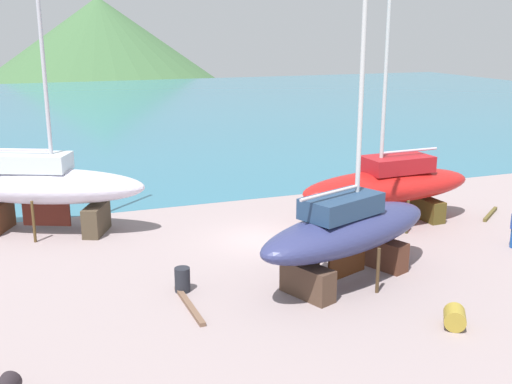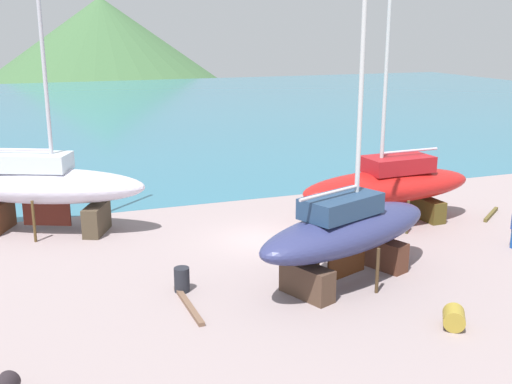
% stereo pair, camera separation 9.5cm
% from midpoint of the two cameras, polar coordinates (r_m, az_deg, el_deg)
% --- Properties ---
extents(ground_plane, '(39.35, 39.35, 0.00)m').
position_cam_midpoint_polar(ground_plane, '(23.09, 3.64, -7.20)').
color(ground_plane, gray).
extents(sea_water, '(139.50, 79.39, 0.01)m').
position_cam_midpoint_polar(sea_water, '(70.14, -13.14, 7.34)').
color(sea_water, teal).
rests_on(sea_water, ground).
extents(headland_hill, '(84.51, 84.51, 29.49)m').
position_cam_midpoint_polar(headland_hill, '(132.30, -14.00, 10.63)').
color(headland_hill, '#40663C').
rests_on(headland_hill, ground).
extents(sailboat_far_slipway, '(8.64, 3.23, 13.86)m').
position_cam_midpoint_polar(sailboat_far_slipway, '(28.54, 11.99, 0.62)').
color(sailboat_far_slipway, '#443727').
rests_on(sailboat_far_slipway, ground).
extents(sailboat_large_starboard, '(9.05, 5.83, 13.30)m').
position_cam_midpoint_polar(sailboat_large_starboard, '(28.20, -19.08, 0.54)').
color(sailboat_large_starboard, '#483B2B').
rests_on(sailboat_large_starboard, ground).
extents(sailboat_mid_port, '(8.30, 5.15, 14.16)m').
position_cam_midpoint_polar(sailboat_mid_port, '(21.68, 8.29, -3.50)').
color(sailboat_mid_port, '#563021').
rests_on(sailboat_mid_port, ground).
extents(barrel_rust_near, '(0.97, 1.00, 0.64)m').
position_cam_midpoint_polar(barrel_rust_near, '(19.70, 17.67, -10.92)').
color(barrel_rust_near, olive).
rests_on(barrel_rust_near, ground).
extents(barrel_rust_mid, '(0.69, 0.69, 0.85)m').
position_cam_midpoint_polar(barrel_rust_mid, '(21.29, -6.91, -8.01)').
color(barrel_rust_mid, '#21232A').
rests_on(barrel_rust_mid, ground).
extents(timber_long_aft, '(0.27, 2.97, 0.13)m').
position_cam_midpoint_polar(timber_long_aft, '(20.28, -6.29, -10.30)').
color(timber_long_aft, brown).
rests_on(timber_long_aft, ground).
extents(timber_plank_far, '(1.99, 1.58, 0.16)m').
position_cam_midpoint_polar(timber_plank_far, '(31.56, 20.66, -1.91)').
color(timber_plank_far, brown).
rests_on(timber_plank_far, ground).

